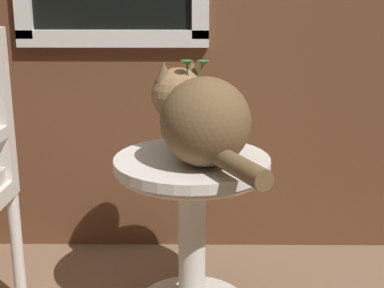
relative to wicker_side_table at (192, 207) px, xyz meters
The scene contains 3 objects.
wicker_side_table is the anchor object (origin of this frame).
cat 0.34m from the wicker_side_table, 56.24° to the right, with size 0.40×0.61×0.32m.
pewter_vase_with_ivy 0.30m from the wicker_side_table, 96.45° to the left, with size 0.14×0.14×0.33m.
Camera 1 is at (0.27, -1.69, 1.20)m, focal length 54.56 mm.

